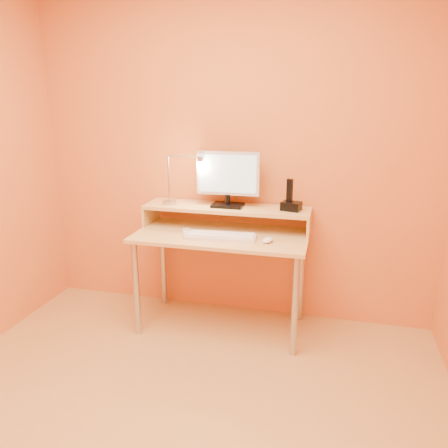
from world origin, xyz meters
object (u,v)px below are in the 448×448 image
(lamp_base, at_px, (170,202))
(mouse, at_px, (268,240))
(monitor_panel, at_px, (228,173))
(remote_control, at_px, (187,233))
(phone_dock, at_px, (291,206))
(keyboard, at_px, (222,237))

(lamp_base, distance_m, mouse, 0.82)
(mouse, bearing_deg, monitor_panel, 157.22)
(monitor_panel, xyz_separation_m, lamp_base, (-0.43, -0.04, -0.23))
(remote_control, bearing_deg, phone_dock, -3.14)
(lamp_base, height_order, remote_control, lamp_base)
(phone_dock, xyz_separation_m, mouse, (-0.12, -0.26, -0.17))
(phone_dock, distance_m, mouse, 0.34)
(lamp_base, distance_m, remote_control, 0.33)
(lamp_base, relative_size, remote_control, 0.50)
(phone_dock, height_order, mouse, phone_dock)
(keyboard, bearing_deg, monitor_panel, 89.75)
(monitor_panel, relative_size, lamp_base, 4.50)
(keyboard, distance_m, mouse, 0.32)
(monitor_panel, xyz_separation_m, phone_dock, (0.45, -0.01, -0.21))
(monitor_panel, height_order, keyboard, monitor_panel)
(remote_control, bearing_deg, lamp_base, 112.70)
(monitor_panel, xyz_separation_m, remote_control, (-0.23, -0.24, -0.39))
(keyboard, bearing_deg, lamp_base, 149.49)
(phone_dock, distance_m, remote_control, 0.75)
(lamp_base, xyz_separation_m, keyboard, (0.45, -0.22, -0.16))
(monitor_panel, distance_m, lamp_base, 0.49)
(monitor_panel, relative_size, phone_dock, 3.47)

